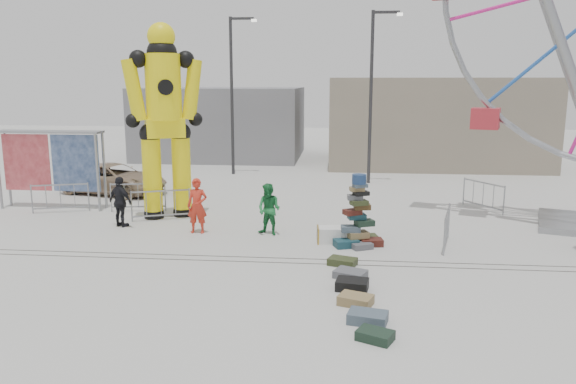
# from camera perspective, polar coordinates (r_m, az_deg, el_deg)

# --- Properties ---
(ground) EXTENTS (90.00, 90.00, 0.00)m
(ground) POSITION_cam_1_polar(r_m,az_deg,el_deg) (14.78, -1.40, -7.92)
(ground) COLOR #9E9E99
(ground) RESTS_ON ground
(track_line_near) EXTENTS (40.00, 0.04, 0.01)m
(track_line_near) POSITION_cam_1_polar(r_m,az_deg,el_deg) (15.35, -1.13, -7.18)
(track_line_near) COLOR #47443F
(track_line_near) RESTS_ON ground
(track_line_far) EXTENTS (40.00, 0.04, 0.01)m
(track_line_far) POSITION_cam_1_polar(r_m,az_deg,el_deg) (15.72, -0.96, -6.72)
(track_line_far) COLOR #47443F
(track_line_far) RESTS_ON ground
(building_right) EXTENTS (12.00, 8.00, 5.00)m
(building_right) POSITION_cam_1_polar(r_m,az_deg,el_deg) (34.35, 14.49, 6.98)
(building_right) COLOR gray
(building_right) RESTS_ON ground
(building_left) EXTENTS (10.00, 8.00, 4.40)m
(building_left) POSITION_cam_1_polar(r_m,az_deg,el_deg) (36.77, -6.63, 7.05)
(building_left) COLOR gray
(building_left) RESTS_ON ground
(lamp_post_right) EXTENTS (1.41, 0.25, 8.00)m
(lamp_post_right) POSITION_cam_1_polar(r_m,az_deg,el_deg) (26.90, 8.63, 10.34)
(lamp_post_right) COLOR #2D2D30
(lamp_post_right) RESTS_ON ground
(lamp_post_left) EXTENTS (1.41, 0.25, 8.00)m
(lamp_post_left) POSITION_cam_1_polar(r_m,az_deg,el_deg) (29.40, -5.57, 10.48)
(lamp_post_left) COLOR #2D2D30
(lamp_post_left) RESTS_ON ground
(suitcase_tower) EXTENTS (1.61, 1.40, 2.15)m
(suitcase_tower) POSITION_cam_1_polar(r_m,az_deg,el_deg) (16.94, 7.05, -3.37)
(suitcase_tower) COLOR #1A434F
(suitcase_tower) RESTS_ON ground
(crash_test_dummy) EXTENTS (2.71, 1.60, 7.02)m
(crash_test_dummy) POSITION_cam_1_polar(r_m,az_deg,el_deg) (20.28, -12.44, 7.74)
(crash_test_dummy) COLOR black
(crash_test_dummy) RESTS_ON ground
(banner_scaffold) EXTENTS (4.15, 0.76, 3.00)m
(banner_scaffold) POSITION_cam_1_polar(r_m,az_deg,el_deg) (23.16, -23.03, 3.91)
(banner_scaffold) COLOR gray
(banner_scaffold) RESTS_ON ground
(steamer_trunk) EXTENTS (1.06, 0.67, 0.47)m
(steamer_trunk) POSITION_cam_1_polar(r_m,az_deg,el_deg) (17.20, 4.67, -4.36)
(steamer_trunk) COLOR silver
(steamer_trunk) RESTS_ON ground
(row_case_0) EXTENTS (0.85, 0.70, 0.20)m
(row_case_0) POSITION_cam_1_polar(r_m,az_deg,el_deg) (15.20, 5.56, -7.05)
(row_case_0) COLOR #363F1F
(row_case_0) RESTS_ON ground
(row_case_1) EXTENTS (0.92, 0.81, 0.19)m
(row_case_1) POSITION_cam_1_polar(r_m,az_deg,el_deg) (14.29, 6.35, -8.28)
(row_case_1) COLOR #5C5E64
(row_case_1) RESTS_ON ground
(row_case_2) EXTENTS (0.82, 0.65, 0.25)m
(row_case_2) POSITION_cam_1_polar(r_m,az_deg,el_deg) (13.51, 6.53, -9.33)
(row_case_2) COLOR black
(row_case_2) RESTS_ON ground
(row_case_3) EXTENTS (0.85, 0.73, 0.22)m
(row_case_3) POSITION_cam_1_polar(r_m,az_deg,el_deg) (12.67, 6.89, -10.83)
(row_case_3) COLOR olive
(row_case_3) RESTS_ON ground
(row_case_4) EXTENTS (0.88, 0.68, 0.23)m
(row_case_4) POSITION_cam_1_polar(r_m,az_deg,el_deg) (11.83, 8.09, -12.50)
(row_case_4) COLOR #4A5B69
(row_case_4) RESTS_ON ground
(row_case_5) EXTENTS (0.80, 0.70, 0.19)m
(row_case_5) POSITION_cam_1_polar(r_m,az_deg,el_deg) (11.13, 8.84, -14.20)
(row_case_5) COLOR #1A2F22
(row_case_5) RESTS_ON ground
(barricade_dummy_a) EXTENTS (1.94, 0.71, 1.10)m
(barricade_dummy_a) POSITION_cam_1_polar(r_m,az_deg,el_deg) (22.59, -22.11, -0.56)
(barricade_dummy_a) COLOR gray
(barricade_dummy_a) RESTS_ON ground
(barricade_dummy_b) EXTENTS (1.98, 0.48, 1.10)m
(barricade_dummy_b) POSITION_cam_1_polar(r_m,az_deg,el_deg) (21.84, -14.97, -0.50)
(barricade_dummy_b) COLOR gray
(barricade_dummy_b) RESTS_ON ground
(barricade_dummy_c) EXTENTS (1.91, 0.80, 1.10)m
(barricade_dummy_c) POSITION_cam_1_polar(r_m,az_deg,el_deg) (20.27, -12.78, -1.29)
(barricade_dummy_c) COLOR gray
(barricade_dummy_c) RESTS_ON ground
(barricade_wheel_front) EXTENTS (0.57, 1.97, 1.10)m
(barricade_wheel_front) POSITION_cam_1_polar(r_m,az_deg,el_deg) (17.33, 15.83, -3.57)
(barricade_wheel_front) COLOR gray
(barricade_wheel_front) RESTS_ON ground
(barricade_wheel_back) EXTENTS (1.17, 1.73, 1.10)m
(barricade_wheel_back) POSITION_cam_1_polar(r_m,az_deg,el_deg) (22.60, 19.20, -0.36)
(barricade_wheel_back) COLOR gray
(barricade_wheel_back) RESTS_ON ground
(pedestrian_red) EXTENTS (0.65, 0.43, 1.79)m
(pedestrian_red) POSITION_cam_1_polar(r_m,az_deg,el_deg) (18.29, -9.20, -1.40)
(pedestrian_red) COLOR red
(pedestrian_red) RESTS_ON ground
(pedestrian_green) EXTENTS (0.99, 0.90, 1.66)m
(pedestrian_green) POSITION_cam_1_polar(r_m,az_deg,el_deg) (17.87, -1.94, -1.77)
(pedestrian_green) COLOR #1C7035
(pedestrian_green) RESTS_ON ground
(pedestrian_black) EXTENTS (1.09, 0.82, 1.72)m
(pedestrian_black) POSITION_cam_1_polar(r_m,az_deg,el_deg) (19.65, -16.65, -0.96)
(pedestrian_black) COLOR black
(pedestrian_black) RESTS_ON ground
(parked_suv) EXTENTS (5.07, 3.25, 1.30)m
(parked_suv) POSITION_cam_1_polar(r_m,az_deg,el_deg) (25.62, -17.26, 1.30)
(parked_suv) COLOR #90785D
(parked_suv) RESTS_ON ground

